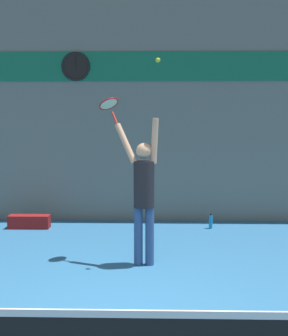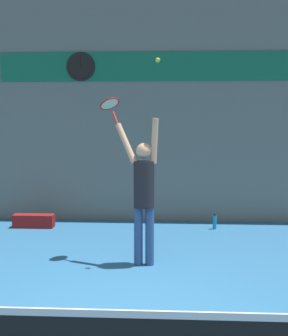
# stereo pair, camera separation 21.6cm
# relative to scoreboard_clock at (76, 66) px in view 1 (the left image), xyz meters

# --- Properties ---
(ground_plane) EXTENTS (18.00, 18.00, 0.00)m
(ground_plane) POSITION_rel_scoreboard_clock_xyz_m (1.36, -5.17, -3.26)
(ground_plane) COLOR teal
(back_wall) EXTENTS (18.00, 0.10, 5.00)m
(back_wall) POSITION_rel_scoreboard_clock_xyz_m (1.36, 0.08, -0.76)
(back_wall) COLOR slate
(back_wall) RESTS_ON ground_plane
(sponsor_banner) EXTENTS (6.15, 0.02, 0.60)m
(sponsor_banner) POSITION_rel_scoreboard_clock_xyz_m (1.36, 0.02, -0.00)
(sponsor_banner) COLOR #146B4C
(scoreboard_clock) EXTENTS (0.60, 0.05, 0.60)m
(scoreboard_clock) POSITION_rel_scoreboard_clock_xyz_m (0.00, 0.00, 0.00)
(scoreboard_clock) COLOR black
(tennis_player) EXTENTS (0.70, 0.43, 2.19)m
(tennis_player) POSITION_rel_scoreboard_clock_xyz_m (1.49, -3.01, -2.13)
(tennis_player) COLOR #2D4C7F
(tennis_player) RESTS_ON ground_plane
(tennis_racket) EXTENTS (0.42, 0.41, 0.42)m
(tennis_racket) POSITION_rel_scoreboard_clock_xyz_m (0.96, -2.65, -0.87)
(tennis_racket) COLOR red
(tennis_ball) EXTENTS (0.07, 0.07, 0.07)m
(tennis_ball) POSITION_rel_scoreboard_clock_xyz_m (1.70, -3.06, -0.25)
(tennis_ball) COLOR #CCDB2D
(water_bottle) EXTENTS (0.07, 0.07, 0.30)m
(water_bottle) POSITION_rel_scoreboard_clock_xyz_m (2.77, -0.67, -3.12)
(water_bottle) COLOR #198CCC
(water_bottle) RESTS_ON ground_plane
(equipment_bag) EXTENTS (0.81, 0.26, 0.26)m
(equipment_bag) POSITION_rel_scoreboard_clock_xyz_m (-0.86, -0.73, -3.13)
(equipment_bag) COLOR maroon
(equipment_bag) RESTS_ON ground_plane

